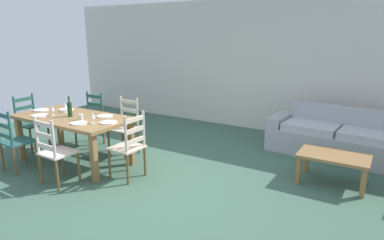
% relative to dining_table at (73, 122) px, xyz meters
% --- Properties ---
extents(ground_plane, '(9.60, 9.60, 0.02)m').
position_rel_dining_table_xyz_m(ground_plane, '(1.50, 0.09, -0.67)').
color(ground_plane, '#3B5B4A').
extents(wall_far, '(9.60, 0.16, 2.70)m').
position_rel_dining_table_xyz_m(wall_far, '(1.50, 3.39, 0.69)').
color(wall_far, beige).
rests_on(wall_far, ground_plane).
extents(dining_table, '(1.90, 0.96, 0.75)m').
position_rel_dining_table_xyz_m(dining_table, '(0.00, 0.00, 0.00)').
color(dining_table, olive).
rests_on(dining_table, ground_plane).
extents(dining_chair_near_left, '(0.45, 0.43, 0.96)m').
position_rel_dining_table_xyz_m(dining_chair_near_left, '(-0.44, -0.72, -0.19)').
color(dining_chair_near_left, '#255652').
rests_on(dining_chair_near_left, ground_plane).
extents(dining_chair_near_right, '(0.43, 0.41, 0.96)m').
position_rel_dining_table_xyz_m(dining_chair_near_right, '(0.48, -0.71, -0.19)').
color(dining_chair_near_right, beige).
rests_on(dining_chair_near_right, ground_plane).
extents(dining_chair_far_left, '(0.43, 0.41, 0.96)m').
position_rel_dining_table_xyz_m(dining_chair_far_left, '(-0.46, 0.77, -0.19)').
color(dining_chair_far_left, '#245647').
rests_on(dining_chair_far_left, ground_plane).
extents(dining_chair_far_right, '(0.42, 0.40, 0.96)m').
position_rel_dining_table_xyz_m(dining_chair_far_right, '(0.43, 0.72, -0.19)').
color(dining_chair_far_right, beige).
rests_on(dining_chair_far_right, ground_plane).
extents(dining_chair_head_west, '(0.42, 0.44, 0.96)m').
position_rel_dining_table_xyz_m(dining_chair_head_west, '(-1.19, 0.04, -0.19)').
color(dining_chair_head_west, '#245747').
rests_on(dining_chair_head_west, ground_plane).
extents(dining_chair_head_east, '(0.41, 0.43, 0.96)m').
position_rel_dining_table_xyz_m(dining_chair_head_east, '(1.18, -0.03, -0.19)').
color(dining_chair_head_east, beige).
rests_on(dining_chair_head_east, ground_plane).
extents(dinner_plate_near_left, '(0.24, 0.24, 0.02)m').
position_rel_dining_table_xyz_m(dinner_plate_near_left, '(-0.45, -0.25, 0.10)').
color(dinner_plate_near_left, white).
rests_on(dinner_plate_near_left, dining_table).
extents(fork_near_left, '(0.02, 0.17, 0.01)m').
position_rel_dining_table_xyz_m(fork_near_left, '(-0.60, -0.25, 0.09)').
color(fork_near_left, silver).
rests_on(fork_near_left, dining_table).
extents(dinner_plate_near_right, '(0.24, 0.24, 0.02)m').
position_rel_dining_table_xyz_m(dinner_plate_near_right, '(0.45, -0.25, 0.10)').
color(dinner_plate_near_right, white).
rests_on(dinner_plate_near_right, dining_table).
extents(fork_near_right, '(0.02, 0.17, 0.01)m').
position_rel_dining_table_xyz_m(fork_near_right, '(0.30, -0.25, 0.09)').
color(fork_near_right, silver).
rests_on(fork_near_right, dining_table).
extents(dinner_plate_far_left, '(0.24, 0.24, 0.02)m').
position_rel_dining_table_xyz_m(dinner_plate_far_left, '(-0.45, 0.25, 0.10)').
color(dinner_plate_far_left, white).
rests_on(dinner_plate_far_left, dining_table).
extents(fork_far_left, '(0.03, 0.17, 0.01)m').
position_rel_dining_table_xyz_m(fork_far_left, '(-0.60, 0.25, 0.09)').
color(fork_far_left, silver).
rests_on(fork_far_left, dining_table).
extents(dinner_plate_far_right, '(0.24, 0.24, 0.02)m').
position_rel_dining_table_xyz_m(dinner_plate_far_right, '(0.45, 0.25, 0.10)').
color(dinner_plate_far_right, white).
rests_on(dinner_plate_far_right, dining_table).
extents(fork_far_right, '(0.02, 0.17, 0.01)m').
position_rel_dining_table_xyz_m(fork_far_right, '(0.30, 0.25, 0.09)').
color(fork_far_right, silver).
rests_on(fork_far_right, dining_table).
extents(dinner_plate_head_west, '(0.24, 0.24, 0.02)m').
position_rel_dining_table_xyz_m(dinner_plate_head_west, '(-0.78, 0.00, 0.10)').
color(dinner_plate_head_west, white).
rests_on(dinner_plate_head_west, dining_table).
extents(fork_head_west, '(0.03, 0.17, 0.01)m').
position_rel_dining_table_xyz_m(fork_head_west, '(-0.93, 0.00, 0.09)').
color(fork_head_west, silver).
rests_on(fork_head_west, dining_table).
extents(dinner_plate_head_east, '(0.24, 0.24, 0.02)m').
position_rel_dining_table_xyz_m(dinner_plate_head_east, '(0.78, 0.00, 0.10)').
color(dinner_plate_head_east, white).
rests_on(dinner_plate_head_east, dining_table).
extents(fork_head_east, '(0.02, 0.17, 0.01)m').
position_rel_dining_table_xyz_m(fork_head_east, '(0.63, 0.00, 0.09)').
color(fork_head_east, silver).
rests_on(fork_head_east, dining_table).
extents(wine_bottle, '(0.07, 0.07, 0.32)m').
position_rel_dining_table_xyz_m(wine_bottle, '(-0.02, -0.02, 0.20)').
color(wine_bottle, '#143819').
rests_on(wine_bottle, dining_table).
extents(wine_glass_near_left, '(0.06, 0.06, 0.16)m').
position_rel_dining_table_xyz_m(wine_glass_near_left, '(-0.29, -0.13, 0.20)').
color(wine_glass_near_left, white).
rests_on(wine_glass_near_left, dining_table).
extents(wine_glass_near_right, '(0.06, 0.06, 0.16)m').
position_rel_dining_table_xyz_m(wine_glass_near_right, '(0.60, -0.13, 0.20)').
color(wine_glass_near_right, white).
rests_on(wine_glass_near_right, dining_table).
extents(wine_glass_far_left, '(0.06, 0.06, 0.16)m').
position_rel_dining_table_xyz_m(wine_glass_far_left, '(-0.31, 0.12, 0.20)').
color(wine_glass_far_left, white).
rests_on(wine_glass_far_left, dining_table).
extents(coffee_cup_primary, '(0.07, 0.07, 0.09)m').
position_rel_dining_table_xyz_m(coffee_cup_primary, '(0.29, -0.08, 0.13)').
color(coffee_cup_primary, beige).
rests_on(coffee_cup_primary, dining_table).
extents(couch, '(2.34, 0.98, 0.80)m').
position_rel_dining_table_xyz_m(couch, '(3.56, 2.49, -0.37)').
color(couch, '#9B9EA5').
rests_on(couch, ground_plane).
extents(coffee_table, '(0.90, 0.56, 0.42)m').
position_rel_dining_table_xyz_m(coffee_table, '(3.66, 1.27, -0.31)').
color(coffee_table, olive).
rests_on(coffee_table, ground_plane).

